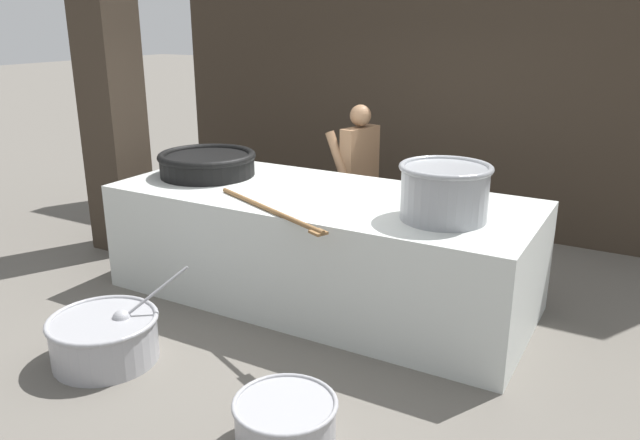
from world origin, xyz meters
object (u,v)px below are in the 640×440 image
Objects in this scene: cook at (359,174)px; prep_bowl_vegetables at (105,336)px; giant_wok_near at (207,163)px; stock_pot at (445,191)px; prep_bowl_meat at (285,422)px.

cook is 1.80× the size of prep_bowl_vegetables.
giant_wok_near is at bearing 103.49° from prep_bowl_vegetables.
stock_pot is 0.44× the size of cook.
prep_bowl_vegetables reaches higher than prep_bowl_meat.
prep_bowl_meat is at bearing -5.88° from prep_bowl_vegetables.
prep_bowl_meat is (-0.33, -1.83, -1.07)m from stock_pot.
giant_wok_near is at bearing 61.68° from cook.
cook reaches higher than prep_bowl_meat.
prep_bowl_meat is (1.76, -0.18, -0.03)m from prep_bowl_vegetables.
prep_bowl_vegetables is at bearing 174.12° from prep_bowl_meat.
stock_pot reaches higher than giant_wok_near.
stock_pot is (2.53, -0.21, 0.10)m from giant_wok_near.
prep_bowl_vegetables is (-0.64, -3.10, -0.69)m from cook.
cook reaches higher than giant_wok_near.
giant_wok_near reaches higher than prep_bowl_meat.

